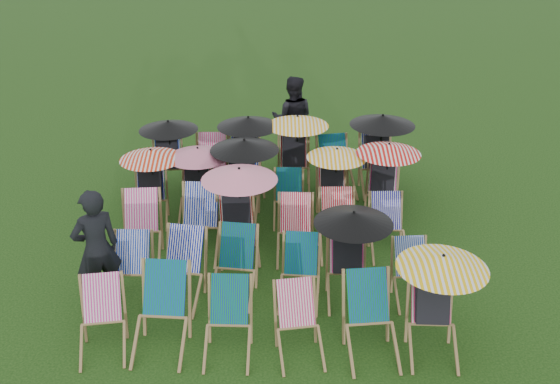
{
  "coord_description": "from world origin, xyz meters",
  "views": [
    {
      "loc": [
        0.12,
        -8.43,
        5.3
      ],
      "look_at": [
        0.19,
        0.43,
        0.9
      ],
      "focal_mm": 40.0,
      "sensor_mm": 36.0,
      "label": 1
    }
  ],
  "objects_px": {
    "deckchair_0": "(102,320)",
    "deckchair_5": "(436,303)",
    "deckchair_29": "(379,152)",
    "person_left": "(97,249)",
    "person_rear": "(293,119)"
  },
  "relations": [
    {
      "from": "deckchair_0",
      "to": "deckchair_5",
      "type": "relative_size",
      "value": 0.67
    },
    {
      "from": "deckchair_0",
      "to": "person_rear",
      "type": "distance_m",
      "value": 6.57
    },
    {
      "from": "deckchair_5",
      "to": "deckchair_0",
      "type": "bearing_deg",
      "value": -177.75
    },
    {
      "from": "deckchair_29",
      "to": "person_rear",
      "type": "height_order",
      "value": "person_rear"
    },
    {
      "from": "person_left",
      "to": "deckchair_5",
      "type": "bearing_deg",
      "value": 134.07
    },
    {
      "from": "deckchair_5",
      "to": "deckchair_29",
      "type": "bearing_deg",
      "value": 92.69
    },
    {
      "from": "person_left",
      "to": "deckchair_29",
      "type": "bearing_deg",
      "value": -173.19
    },
    {
      "from": "deckchair_29",
      "to": "person_left",
      "type": "xyz_separation_m",
      "value": [
        -4.37,
        -3.62,
        0.11
      ]
    },
    {
      "from": "person_rear",
      "to": "deckchair_29",
      "type": "bearing_deg",
      "value": 142.76
    },
    {
      "from": "deckchair_0",
      "to": "person_left",
      "type": "distance_m",
      "value": 1.11
    },
    {
      "from": "deckchair_5",
      "to": "person_rear",
      "type": "distance_m",
      "value": 6.29
    },
    {
      "from": "deckchair_0",
      "to": "deckchair_5",
      "type": "distance_m",
      "value": 4.12
    },
    {
      "from": "deckchair_0",
      "to": "person_rear",
      "type": "height_order",
      "value": "person_rear"
    },
    {
      "from": "deckchair_29",
      "to": "person_left",
      "type": "height_order",
      "value": "person_left"
    },
    {
      "from": "person_left",
      "to": "person_rear",
      "type": "distance_m",
      "value": 5.77
    }
  ]
}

